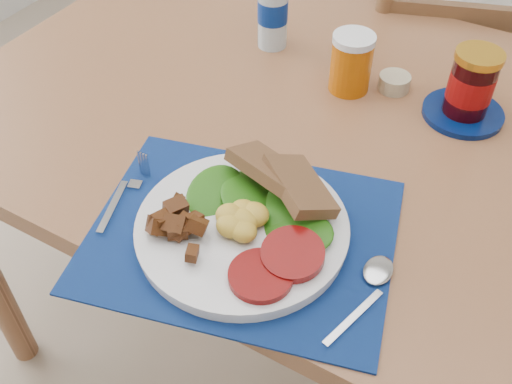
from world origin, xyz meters
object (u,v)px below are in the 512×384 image
Objects in this scene: chair_far at (453,50)px; juice_glass at (351,64)px; water_bottle at (273,4)px; jam_on_saucer at (470,89)px; breakfast_plate at (237,224)px.

juice_glass is (-0.09, -0.49, 0.20)m from chair_far.
jam_on_saucer is (0.41, -0.04, -0.03)m from water_bottle.
juice_glass is at bearing -17.83° from water_bottle.
jam_on_saucer is at bearing 89.30° from breakfast_plate.
water_bottle is (-0.20, 0.48, 0.07)m from breakfast_plate.
chair_far reaches higher than juice_glass.
jam_on_saucer is (0.21, 0.02, 0.00)m from juice_glass.
jam_on_saucer is at bearing 85.23° from chair_far.
chair_far reaches higher than water_bottle.
juice_glass is at bearing 60.56° from chair_far.
breakfast_plate is at bearing -114.56° from jam_on_saucer.
breakfast_plate is at bearing -88.89° from juice_glass.
breakfast_plate is 0.42m from juice_glass.
chair_far is at bearing 79.63° from juice_glass.
juice_glass is at bearing 114.97° from breakfast_plate.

